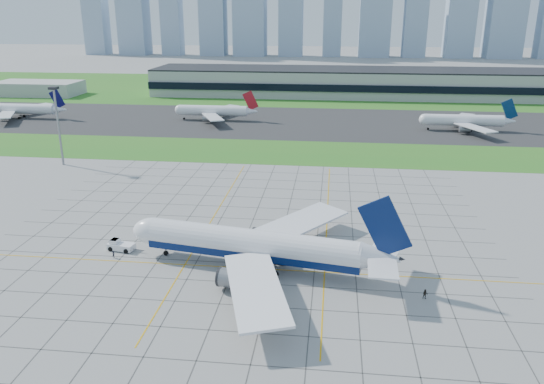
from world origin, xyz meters
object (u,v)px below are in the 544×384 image
object	(u,v)px
pushback_tug	(120,245)
distant_jet_2	(465,120)
airliner	(254,245)
crew_near	(113,254)
distant_jet_0	(15,109)
light_mast	(57,116)
crew_far	(425,294)
distant_jet_1	(214,111)

from	to	relation	value
pushback_tug	distant_jet_2	distance (m)	165.09
airliner	distant_jet_2	bearing A→B (deg)	72.79
airliner	crew_near	world-z (taller)	airliner
distant_jet_0	distant_jet_2	world-z (taller)	same
pushback_tug	crew_near	distance (m)	3.94
crew_near	light_mast	bearing A→B (deg)	45.40
pushback_tug	crew_near	xyz separation A→B (m)	(0.15, -3.93, -0.20)
crew_near	distant_jet_2	xyz separation A→B (m)	(99.62, 135.42, 3.67)
airliner	pushback_tug	xyz separation A→B (m)	(-29.71, 4.86, -3.82)
pushback_tug	crew_far	world-z (taller)	pushback_tug
crew_near	distant_jet_1	size ratio (longest dim) A/B	0.04
light_mast	distant_jet_2	xyz separation A→B (m)	(144.15, 69.80, -11.70)
airliner	pushback_tug	size ratio (longest dim) A/B	6.71
distant_jet_0	distant_jet_2	distance (m)	205.89
light_mast	pushback_tug	xyz separation A→B (m)	(44.39, -61.68, -15.16)
pushback_tug	distant_jet_1	bearing A→B (deg)	104.37
crew_far	distant_jet_0	distance (m)	224.53
pushback_tug	distant_jet_1	distance (m)	142.16
airliner	distant_jet_1	world-z (taller)	airliner
pushback_tug	distant_jet_1	size ratio (longest dim) A/B	0.20
light_mast	distant_jet_2	bearing A→B (deg)	25.84
light_mast	distant_jet_0	distance (m)	97.31
crew_far	airliner	bearing A→B (deg)	173.37
crew_near	crew_far	bearing A→B (deg)	-87.51
distant_jet_0	light_mast	bearing A→B (deg)	-50.32
pushback_tug	crew_far	size ratio (longest dim) A/B	4.52
light_mast	distant_jet_1	xyz separation A→B (m)	(33.52, 80.02, -11.70)
distant_jet_2	crew_near	bearing A→B (deg)	-126.34
distant_jet_0	distant_jet_1	xyz separation A→B (m)	(95.20, 5.68, -0.00)
crew_near	distant_jet_1	world-z (taller)	distant_jet_1
crew_near	distant_jet_0	size ratio (longest dim) A/B	0.04
pushback_tug	airliner	bearing A→B (deg)	0.70
light_mast	airliner	world-z (taller)	light_mast
crew_far	distant_jet_2	xyz separation A→B (m)	(38.26, 144.86, 3.56)
distant_jet_0	distant_jet_1	world-z (taller)	same
crew_near	distant_jet_1	xyz separation A→B (m)	(-11.02, 145.64, 3.67)
light_mast	pushback_tug	world-z (taller)	light_mast
crew_far	distant_jet_1	distance (m)	171.17
crew_far	distant_jet_1	world-z (taller)	distant_jet_1
distant_jet_1	distant_jet_2	bearing A→B (deg)	-5.28
crew_far	distant_jet_2	world-z (taller)	distant_jet_2
light_mast	distant_jet_1	world-z (taller)	light_mast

